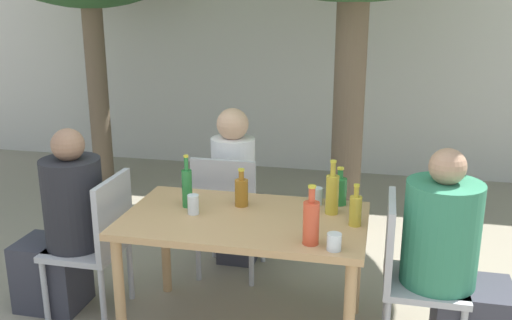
% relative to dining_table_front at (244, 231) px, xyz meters
% --- Properties ---
extents(cafe_building_wall, '(10.00, 0.08, 2.80)m').
position_rel_dining_table_front_xyz_m(cafe_building_wall, '(0.00, 3.37, 0.76)').
color(cafe_building_wall, beige).
rests_on(cafe_building_wall, ground_plane).
extents(dining_table_front, '(1.37, 0.80, 0.72)m').
position_rel_dining_table_front_xyz_m(dining_table_front, '(0.00, 0.00, 0.00)').
color(dining_table_front, tan).
rests_on(dining_table_front, ground_plane).
extents(patio_chair_0, '(0.44, 0.44, 0.89)m').
position_rel_dining_table_front_xyz_m(patio_chair_0, '(-0.92, 0.00, -0.13)').
color(patio_chair_0, '#B2B2B7').
rests_on(patio_chair_0, ground_plane).
extents(patio_chair_1, '(0.44, 0.44, 0.89)m').
position_rel_dining_table_front_xyz_m(patio_chair_1, '(0.92, 0.00, -0.13)').
color(patio_chair_1, '#B2B2B7').
rests_on(patio_chair_1, ground_plane).
extents(patio_chair_2, '(0.44, 0.44, 0.89)m').
position_rel_dining_table_front_xyz_m(patio_chair_2, '(-0.27, 0.63, -0.13)').
color(patio_chair_2, '#B2B2B7').
rests_on(patio_chair_2, ground_plane).
extents(person_seated_0, '(0.58, 0.36, 1.18)m').
position_rel_dining_table_front_xyz_m(person_seated_0, '(-1.15, -0.00, -0.11)').
color(person_seated_0, '#383842').
rests_on(person_seated_0, ground_plane).
extents(person_seated_1, '(0.60, 0.40, 1.19)m').
position_rel_dining_table_front_xyz_m(person_seated_1, '(1.15, -0.00, -0.10)').
color(person_seated_1, '#383842').
rests_on(person_seated_1, ground_plane).
extents(person_seated_2, '(0.31, 0.55, 1.19)m').
position_rel_dining_table_front_xyz_m(person_seated_2, '(-0.27, 0.87, -0.11)').
color(person_seated_2, '#383842').
rests_on(person_seated_2, ground_plane).
extents(amber_bottle_0, '(0.08, 0.08, 0.23)m').
position_rel_dining_table_front_xyz_m(amber_bottle_0, '(-0.06, 0.17, 0.17)').
color(amber_bottle_0, '#9E661E').
rests_on(amber_bottle_0, dining_table_front).
extents(green_bottle_1, '(0.06, 0.06, 0.32)m').
position_rel_dining_table_front_xyz_m(green_bottle_1, '(-0.37, 0.08, 0.21)').
color(green_bottle_1, '#287A38').
rests_on(green_bottle_1, dining_table_front).
extents(oil_cruet_2, '(0.07, 0.07, 0.24)m').
position_rel_dining_table_front_xyz_m(oil_cruet_2, '(0.62, 0.01, 0.18)').
color(oil_cruet_2, gold).
rests_on(oil_cruet_2, dining_table_front).
extents(soda_bottle_3, '(0.08, 0.08, 0.31)m').
position_rel_dining_table_front_xyz_m(soda_bottle_3, '(0.41, -0.27, 0.21)').
color(soda_bottle_3, '#DB4C2D').
rests_on(soda_bottle_3, dining_table_front).
extents(oil_cruet_4, '(0.07, 0.07, 0.32)m').
position_rel_dining_table_front_xyz_m(oil_cruet_4, '(0.48, 0.16, 0.21)').
color(oil_cruet_4, gold).
rests_on(oil_cruet_4, dining_table_front).
extents(green_bottle_5, '(0.08, 0.08, 0.23)m').
position_rel_dining_table_front_xyz_m(green_bottle_5, '(0.51, 0.32, 0.17)').
color(green_bottle_5, '#287A38').
rests_on(green_bottle_5, dining_table_front).
extents(drinking_glass_0, '(0.07, 0.07, 0.11)m').
position_rel_dining_table_front_xyz_m(drinking_glass_0, '(-0.30, -0.02, 0.14)').
color(drinking_glass_0, white).
rests_on(drinking_glass_0, dining_table_front).
extents(drinking_glass_1, '(0.08, 0.08, 0.10)m').
position_rel_dining_table_front_xyz_m(drinking_glass_1, '(0.37, 0.29, 0.14)').
color(drinking_glass_1, silver).
rests_on(drinking_glass_1, dining_table_front).
extents(drinking_glass_2, '(0.07, 0.07, 0.09)m').
position_rel_dining_table_front_xyz_m(drinking_glass_2, '(0.53, -0.32, 0.13)').
color(drinking_glass_2, white).
rests_on(drinking_glass_2, dining_table_front).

